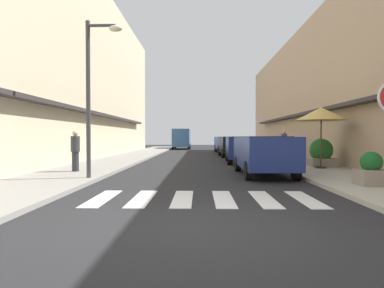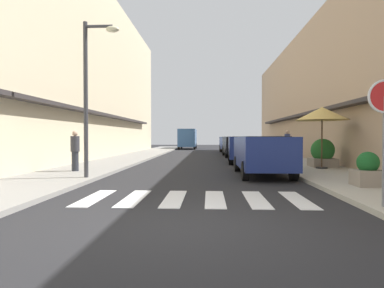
{
  "view_description": "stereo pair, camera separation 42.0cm",
  "coord_description": "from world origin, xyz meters",
  "px_view_note": "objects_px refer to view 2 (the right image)",
  "views": [
    {
      "loc": [
        -0.09,
        -5.34,
        1.45
      ],
      "look_at": [
        -0.41,
        9.6,
        1.13
      ],
      "focal_mm": 31.47,
      "sensor_mm": 36.0,
      "label": 1
    },
    {
      "loc": [
        0.33,
        -5.32,
        1.45
      ],
      "look_at": [
        -0.41,
        9.6,
        1.13
      ],
      "focal_mm": 31.47,
      "sensor_mm": 36.0,
      "label": 2
    }
  ],
  "objects_px": {
    "parked_car_mid": "(245,146)",
    "planter_corner": "(368,171)",
    "parked_car_near": "(262,151)",
    "pedestrian_walking_near": "(75,150)",
    "planter_midblock": "(323,154)",
    "parked_car_far": "(236,144)",
    "street_lamp": "(92,82)",
    "parked_car_distant": "(231,143)",
    "pedestrian_walking_far": "(287,144)",
    "delivery_van": "(188,137)",
    "cafe_umbrella": "(322,114)"
  },
  "relations": [
    {
      "from": "parked_car_mid",
      "to": "parked_car_far",
      "type": "bearing_deg",
      "value": 90.0
    },
    {
      "from": "planter_corner",
      "to": "pedestrian_walking_near",
      "type": "distance_m",
      "value": 10.16
    },
    {
      "from": "parked_car_far",
      "to": "parked_car_distant",
      "type": "distance_m",
      "value": 6.03
    },
    {
      "from": "street_lamp",
      "to": "parked_car_mid",
      "type": "bearing_deg",
      "value": 53.45
    },
    {
      "from": "planter_midblock",
      "to": "street_lamp",
      "type": "bearing_deg",
      "value": -153.88
    },
    {
      "from": "parked_car_near",
      "to": "pedestrian_walking_far",
      "type": "relative_size",
      "value": 2.58
    },
    {
      "from": "pedestrian_walking_near",
      "to": "parked_car_far",
      "type": "bearing_deg",
      "value": -118.6
    },
    {
      "from": "delivery_van",
      "to": "pedestrian_walking_near",
      "type": "bearing_deg",
      "value": -95.73
    },
    {
      "from": "pedestrian_walking_near",
      "to": "planter_corner",
      "type": "bearing_deg",
      "value": 162.65
    },
    {
      "from": "delivery_van",
      "to": "planter_midblock",
      "type": "distance_m",
      "value": 25.68
    },
    {
      "from": "parked_car_near",
      "to": "parked_car_far",
      "type": "distance_m",
      "value": 11.91
    },
    {
      "from": "parked_car_mid",
      "to": "street_lamp",
      "type": "height_order",
      "value": "street_lamp"
    },
    {
      "from": "cafe_umbrella",
      "to": "pedestrian_walking_near",
      "type": "xyz_separation_m",
      "value": [
        -9.96,
        -1.54,
        -1.47
      ]
    },
    {
      "from": "pedestrian_walking_far",
      "to": "planter_midblock",
      "type": "bearing_deg",
      "value": -58.0
    },
    {
      "from": "parked_car_distant",
      "to": "planter_midblock",
      "type": "distance_m",
      "value": 15.66
    },
    {
      "from": "parked_car_far",
      "to": "pedestrian_walking_far",
      "type": "height_order",
      "value": "pedestrian_walking_far"
    },
    {
      "from": "parked_car_distant",
      "to": "parked_car_mid",
      "type": "bearing_deg",
      "value": -90.0
    },
    {
      "from": "parked_car_distant",
      "to": "cafe_umbrella",
      "type": "distance_m",
      "value": 16.48
    },
    {
      "from": "parked_car_near",
      "to": "pedestrian_walking_near",
      "type": "distance_m",
      "value": 7.21
    },
    {
      "from": "street_lamp",
      "to": "planter_midblock",
      "type": "relative_size",
      "value": 4.07
    },
    {
      "from": "parked_car_near",
      "to": "parked_car_distant",
      "type": "distance_m",
      "value": 17.94
    },
    {
      "from": "parked_car_far",
      "to": "parked_car_distant",
      "type": "height_order",
      "value": "same"
    },
    {
      "from": "parked_car_distant",
      "to": "planter_corner",
      "type": "xyz_separation_m",
      "value": [
        2.31,
        -21.25,
        -0.39
      ]
    },
    {
      "from": "delivery_van",
      "to": "pedestrian_walking_far",
      "type": "bearing_deg",
      "value": -69.59
    },
    {
      "from": "parked_car_distant",
      "to": "pedestrian_walking_near",
      "type": "bearing_deg",
      "value": -112.12
    },
    {
      "from": "parked_car_far",
      "to": "pedestrian_walking_far",
      "type": "xyz_separation_m",
      "value": [
        2.7,
        -4.17,
        0.11
      ]
    },
    {
      "from": "parked_car_distant",
      "to": "pedestrian_walking_far",
      "type": "distance_m",
      "value": 10.55
    },
    {
      "from": "parked_car_near",
      "to": "planter_midblock",
      "type": "distance_m",
      "value": 4.02
    },
    {
      "from": "parked_car_near",
      "to": "parked_car_mid",
      "type": "height_order",
      "value": "same"
    },
    {
      "from": "parked_car_mid",
      "to": "pedestrian_walking_near",
      "type": "height_order",
      "value": "pedestrian_walking_near"
    },
    {
      "from": "parked_car_near",
      "to": "parked_car_mid",
      "type": "relative_size",
      "value": 1.0
    },
    {
      "from": "delivery_van",
      "to": "planter_midblock",
      "type": "xyz_separation_m",
      "value": [
        7.57,
        -24.53,
        -0.71
      ]
    },
    {
      "from": "pedestrian_walking_near",
      "to": "parked_car_near",
      "type": "bearing_deg",
      "value": -178.68
    },
    {
      "from": "parked_car_mid",
      "to": "parked_car_far",
      "type": "relative_size",
      "value": 1.02
    },
    {
      "from": "street_lamp",
      "to": "cafe_umbrella",
      "type": "height_order",
      "value": "street_lamp"
    },
    {
      "from": "parked_car_near",
      "to": "cafe_umbrella",
      "type": "distance_m",
      "value": 3.59
    },
    {
      "from": "parked_car_mid",
      "to": "planter_corner",
      "type": "distance_m",
      "value": 9.69
    },
    {
      "from": "parked_car_near",
      "to": "planter_midblock",
      "type": "height_order",
      "value": "parked_car_near"
    },
    {
      "from": "planter_corner",
      "to": "planter_midblock",
      "type": "height_order",
      "value": "planter_midblock"
    },
    {
      "from": "parked_car_far",
      "to": "pedestrian_walking_near",
      "type": "height_order",
      "value": "pedestrian_walking_near"
    },
    {
      "from": "cafe_umbrella",
      "to": "pedestrian_walking_far",
      "type": "relative_size",
      "value": 1.5
    },
    {
      "from": "parked_car_distant",
      "to": "pedestrian_walking_near",
      "type": "height_order",
      "value": "pedestrian_walking_near"
    },
    {
      "from": "parked_car_far",
      "to": "cafe_umbrella",
      "type": "height_order",
      "value": "cafe_umbrella"
    },
    {
      "from": "delivery_van",
      "to": "street_lamp",
      "type": "distance_m",
      "value": 28.98
    },
    {
      "from": "parked_car_near",
      "to": "planter_corner",
      "type": "distance_m",
      "value": 4.06
    },
    {
      "from": "parked_car_far",
      "to": "planter_corner",
      "type": "relative_size",
      "value": 4.67
    },
    {
      "from": "parked_car_mid",
      "to": "parked_car_far",
      "type": "xyz_separation_m",
      "value": [
        0.0,
        5.83,
        -0.0
      ]
    },
    {
      "from": "parked_car_near",
      "to": "pedestrian_walking_near",
      "type": "xyz_separation_m",
      "value": [
        -7.2,
        0.22,
        0.01
      ]
    },
    {
      "from": "street_lamp",
      "to": "pedestrian_walking_far",
      "type": "height_order",
      "value": "street_lamp"
    },
    {
      "from": "parked_car_near",
      "to": "planter_midblock",
      "type": "bearing_deg",
      "value": 40.09
    }
  ]
}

